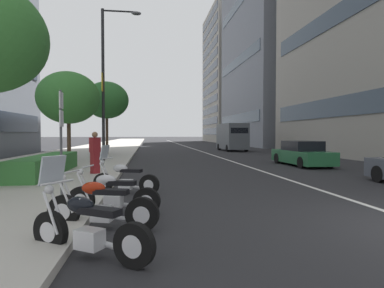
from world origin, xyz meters
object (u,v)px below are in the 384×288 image
at_px(street_tree_near_plaza_corner, 107,100).
at_px(pedestrian_on_plaza, 95,152).
at_px(street_tree_mid_sidewalk, 68,98).
at_px(motorcycle_mid_row, 124,179).
at_px(parking_sign_by_curb, 61,132).
at_px(motorcycle_nearest_camera, 113,196).
at_px(street_lamp_with_banners, 108,72).
at_px(motorcycle_under_tarp, 101,207).
at_px(motorcycle_far_end_row, 87,229).
at_px(car_mid_block_traffic, 302,154).
at_px(delivery_van_ahead, 232,136).

distance_m(street_tree_near_plaza_corner, pedestrian_on_plaza, 13.52).
height_order(street_tree_mid_sidewalk, pedestrian_on_plaza, street_tree_mid_sidewalk).
xyz_separation_m(motorcycle_mid_row, parking_sign_by_curb, (-1.57, 1.40, 1.42)).
height_order(motorcycle_nearest_camera, parking_sign_by_curb, parking_sign_by_curb).
xyz_separation_m(street_lamp_with_banners, street_tree_near_plaza_corner, (6.38, 0.88, -1.09)).
relative_size(street_lamp_with_banners, street_tree_near_plaza_corner, 1.58).
xyz_separation_m(motorcycle_under_tarp, street_tree_mid_sidewalk, (13.82, 3.76, 3.51)).
height_order(street_lamp_with_banners, street_tree_mid_sidewalk, street_lamp_with_banners).
bearing_deg(street_tree_near_plaza_corner, pedestrian_on_plaza, -175.20).
bearing_deg(motorcycle_under_tarp, motorcycle_mid_row, -76.02).
bearing_deg(motorcycle_far_end_row, parking_sign_by_curb, -38.43).
bearing_deg(motorcycle_nearest_camera, street_lamp_with_banners, -69.39).
bearing_deg(street_tree_mid_sidewalk, street_tree_near_plaza_corner, -11.16).
bearing_deg(car_mid_block_traffic, motorcycle_under_tarp, 138.47).
relative_size(motorcycle_mid_row, car_mid_block_traffic, 0.44).
bearing_deg(pedestrian_on_plaza, motorcycle_mid_row, -29.35).
xyz_separation_m(motorcycle_mid_row, street_lamp_with_banners, (10.69, 1.69, 5.17)).
xyz_separation_m(motorcycle_mid_row, street_tree_near_plaza_corner, (17.07, 2.58, 4.08)).
height_order(parking_sign_by_curb, street_tree_mid_sidewalk, street_tree_mid_sidewalk).
bearing_deg(street_tree_near_plaza_corner, delivery_van_ahead, -60.74).
xyz_separation_m(motorcycle_far_end_row, delivery_van_ahead, (29.00, -9.79, 1.10)).
height_order(motorcycle_under_tarp, pedestrian_on_plaza, pedestrian_on_plaza).
bearing_deg(street_tree_near_plaza_corner, motorcycle_nearest_camera, -172.74).
distance_m(motorcycle_under_tarp, motorcycle_mid_row, 3.65).
bearing_deg(motorcycle_mid_row, motorcycle_far_end_row, 108.62).
distance_m(motorcycle_nearest_camera, street_lamp_with_banners, 14.27).
height_order(motorcycle_mid_row, street_tree_near_plaza_corner, street_tree_near_plaza_corner).
distance_m(motorcycle_far_end_row, street_tree_near_plaza_corner, 22.67).
xyz_separation_m(motorcycle_nearest_camera, delivery_van_ahead, (26.41, -9.71, 1.12)).
distance_m(car_mid_block_traffic, delivery_van_ahead, 16.40).
distance_m(motorcycle_mid_row, street_tree_near_plaza_corner, 17.74).
relative_size(parking_sign_by_curb, pedestrian_on_plaza, 1.57).
bearing_deg(car_mid_block_traffic, pedestrian_on_plaza, 106.78).
relative_size(delivery_van_ahead, parking_sign_by_curb, 1.93).
bearing_deg(delivery_van_ahead, street_lamp_with_banners, 137.63).
relative_size(motorcycle_nearest_camera, delivery_van_ahead, 0.40).
distance_m(motorcycle_under_tarp, car_mid_block_traffic, 14.72).
bearing_deg(motorcycle_nearest_camera, street_tree_near_plaza_corner, -69.10).
xyz_separation_m(parking_sign_by_curb, street_lamp_with_banners, (12.26, 0.29, 3.75)).
distance_m(parking_sign_by_curb, pedestrian_on_plaza, 5.68).
relative_size(motorcycle_under_tarp, pedestrian_on_plaza, 1.23).
bearing_deg(car_mid_block_traffic, street_tree_near_plaza_corner, 50.45).
distance_m(motorcycle_far_end_row, street_tree_mid_sidewalk, 16.11).
bearing_deg(street_tree_mid_sidewalk, motorcycle_under_tarp, -164.76).
bearing_deg(motorcycle_far_end_row, motorcycle_mid_row, -59.60).
height_order(parking_sign_by_curb, pedestrian_on_plaza, parking_sign_by_curb).
height_order(motorcycle_nearest_camera, street_tree_near_plaza_corner, street_tree_near_plaza_corner).
bearing_deg(delivery_van_ahead, motorcycle_under_tarp, 158.65).
xyz_separation_m(street_lamp_with_banners, pedestrian_on_plaza, (-6.65, -0.21, -4.57)).
xyz_separation_m(car_mid_block_traffic, parking_sign_by_curb, (-9.11, 10.79, 1.21)).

